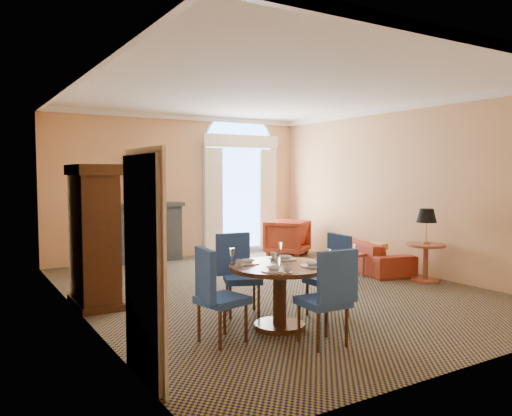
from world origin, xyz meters
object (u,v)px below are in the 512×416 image
sofa (370,255)px  armoire (94,238)px  armchair (287,237)px  coffee_table (342,256)px  dining_table (280,281)px  side_table (426,237)px

sofa → armoire: bearing=103.5°
armchair → sofa: bearing=64.9°
armchair → coffee_table: bearing=42.4°
dining_table → coffee_table: bearing=35.2°
side_table → dining_table: bearing=-166.9°
dining_table → armchair: 5.47m
armoire → coffee_table: 4.35m
coffee_table → armoire: bearing=161.6°
dining_table → sofa: dining_table is taller
armoire → sofa: size_ratio=1.00×
dining_table → side_table: (3.65, 0.85, 0.20)m
armoire → side_table: (5.32, -1.39, -0.19)m
armoire → side_table: 5.50m
armchair → coffee_table: 2.64m
armoire → coffee_table: armoire is taller
side_table → coffee_table: bearing=135.7°
dining_table → coffee_table: dining_table is taller
dining_table → side_table: size_ratio=0.99×
armoire → dining_table: (1.67, -2.24, -0.39)m
coffee_table → side_table: 1.48m
armoire → dining_table: bearing=-53.3°
armchair → side_table: size_ratio=0.72×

